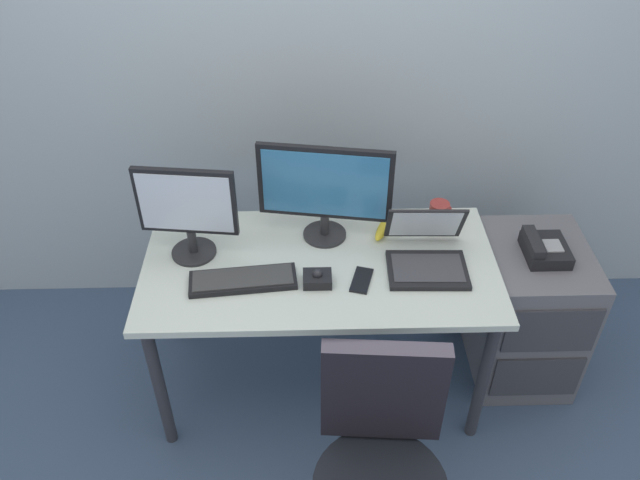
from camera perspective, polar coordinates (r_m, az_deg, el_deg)
ground_plane at (r=3.07m, az=0.00°, el=-12.32°), size 8.00×8.00×0.00m
back_wall at (r=2.81m, az=-0.40°, el=18.20°), size 6.00×0.10×2.80m
desk at (r=2.60m, az=0.00°, el=-3.46°), size 1.41×0.72×0.72m
file_cabinet at (r=3.03m, az=17.88°, el=-6.04°), size 0.42×0.53×0.69m
desk_phone at (r=2.78m, az=19.31°, el=-0.75°), size 0.17×0.20×0.09m
monitor_main at (r=2.54m, az=0.44°, el=4.65°), size 0.54×0.18×0.42m
monitor_side at (r=2.51m, az=-11.76°, el=2.74°), size 0.39×0.18×0.40m
keyboard at (r=2.47m, az=-6.87°, el=-3.54°), size 0.42×0.18×0.03m
laptop at (r=2.55m, az=9.46°, el=-1.11°), size 0.32×0.33×0.22m
trackball_mouse at (r=2.45m, az=-0.24°, el=-3.43°), size 0.11×0.09×0.07m
coffee_mug at (r=2.75m, az=10.57°, el=2.23°), size 0.09×0.08×0.12m
cell_phone at (r=2.47m, az=3.72°, el=-3.59°), size 0.10×0.16×0.01m
banana at (r=2.71m, az=5.69°, el=1.14°), size 0.12×0.19×0.04m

